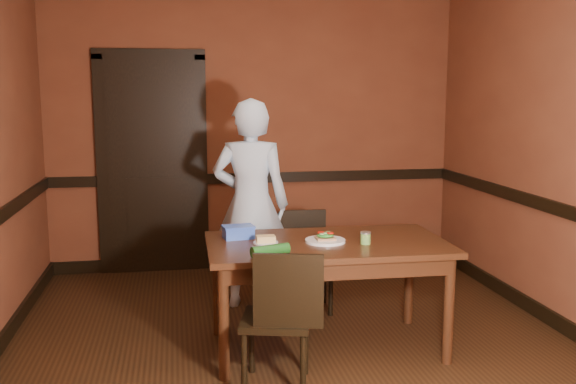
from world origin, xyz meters
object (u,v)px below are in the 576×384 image
object	(u,v)px
sauce_jar	(366,238)
cheese_saucer	(266,240)
sandwich_plate	(325,239)
dining_table	(326,295)
chair_far	(309,262)
person	(251,204)
chair_near	(276,317)
food_tub	(238,232)

from	to	relation	value
sauce_jar	cheese_saucer	distance (m)	0.66
sandwich_plate	sauce_jar	xyz separation A→B (m)	(0.25, -0.10, 0.02)
dining_table	chair_far	xyz separation A→B (m)	(0.04, 0.79, 0.02)
person	chair_far	bearing A→B (deg)	170.97
chair_near	sauce_jar	world-z (taller)	chair_near
sandwich_plate	person	bearing A→B (deg)	111.18
sauce_jar	food_tub	size ratio (longest dim) A/B	0.36
sandwich_plate	sauce_jar	distance (m)	0.27
sandwich_plate	sauce_jar	size ratio (longest dim) A/B	3.27
cheese_saucer	food_tub	bearing A→B (deg)	132.18
sauce_jar	chair_far	bearing A→B (deg)	102.13
person	cheese_saucer	bearing A→B (deg)	103.49
chair_far	person	bearing A→B (deg)	160.78
food_tub	chair_far	bearing A→B (deg)	35.15
sauce_jar	sandwich_plate	bearing A→B (deg)	158.33
dining_table	sauce_jar	bearing A→B (deg)	-24.89
dining_table	food_tub	size ratio (longest dim) A/B	6.98
chair_far	chair_near	xyz separation A→B (m)	(-0.47, -1.29, 0.03)
food_tub	person	bearing A→B (deg)	68.71
chair_near	sauce_jar	size ratio (longest dim) A/B	10.38
chair_near	food_tub	bearing A→B (deg)	-63.88
person	cheese_saucer	size ratio (longest dim) A/B	10.24
chair_far	food_tub	size ratio (longest dim) A/B	3.44
chair_near	food_tub	distance (m)	0.81
dining_table	food_tub	world-z (taller)	food_tub
dining_table	sandwich_plate	size ratio (longest dim) A/B	5.94
person	food_tub	xyz separation A→B (m)	(-0.18, -0.78, -0.05)
chair_near	cheese_saucer	distance (m)	0.62
cheese_saucer	sauce_jar	bearing A→B (deg)	-11.40
dining_table	person	distance (m)	1.16
chair_near	person	size ratio (longest dim) A/B	0.50
person	food_tub	distance (m)	0.80
person	sauce_jar	xyz separation A→B (m)	(0.64, -1.09, -0.05)
chair_near	food_tub	size ratio (longest dim) A/B	3.72
cheese_saucer	person	bearing A→B (deg)	89.14
chair_far	sandwich_plate	xyz separation A→B (m)	(-0.06, -0.80, 0.38)
chair_far	sandwich_plate	world-z (taller)	sandwich_plate
dining_table	cheese_saucer	bearing A→B (deg)	178.44
dining_table	chair_far	bearing A→B (deg)	87.90
person	food_tub	world-z (taller)	person
sandwich_plate	sauce_jar	world-z (taller)	sauce_jar
dining_table	cheese_saucer	world-z (taller)	cheese_saucer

